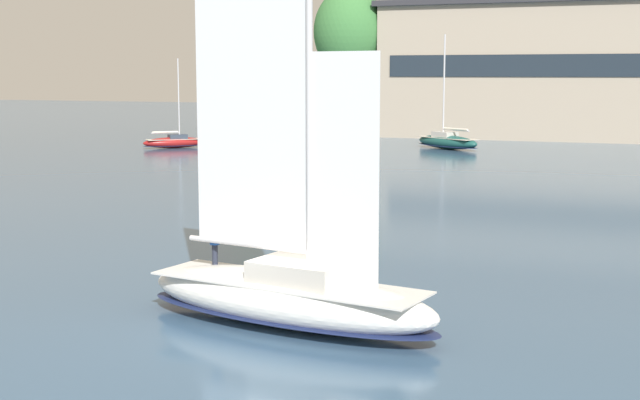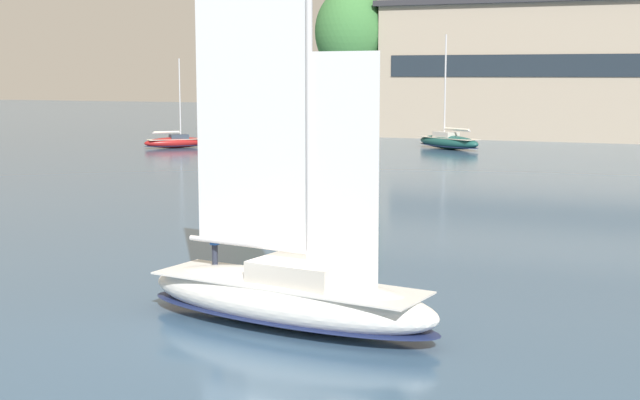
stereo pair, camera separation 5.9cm
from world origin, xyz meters
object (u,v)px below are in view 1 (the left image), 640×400
(tree_shore_center, at_px, (350,32))
(sailboat_main, at_px, (288,291))
(sailboat_moored_near_marina, at_px, (447,141))
(sailboat_moored_mid_channel, at_px, (175,142))
(tree_shore_left, at_px, (247,69))

(tree_shore_center, xyz_separation_m, sailboat_main, (27.46, -85.85, -12.39))
(sailboat_moored_near_marina, xyz_separation_m, sailboat_moored_mid_channel, (-28.54, -9.41, -0.17))
(tree_shore_center, bearing_deg, sailboat_moored_mid_channel, -114.41)
(sailboat_main, xyz_separation_m, sailboat_moored_mid_channel, (-39.07, 60.26, -0.50))
(tree_shore_center, xyz_separation_m, sailboat_moored_mid_channel, (-11.61, -25.59, -12.88))
(sailboat_moored_near_marina, height_order, sailboat_moored_mid_channel, sailboat_moored_near_marina)
(tree_shore_left, height_order, sailboat_moored_near_marina, tree_shore_left)
(sailboat_main, bearing_deg, tree_shore_left, 116.26)
(tree_shore_left, distance_m, sailboat_moored_mid_channel, 28.26)
(tree_shore_left, xyz_separation_m, sailboat_moored_mid_channel, (3.87, -26.77, -8.19))
(tree_shore_left, bearing_deg, sailboat_main, -63.74)
(tree_shore_center, xyz_separation_m, sailboat_moored_near_marina, (16.92, -16.18, -12.71))
(tree_shore_left, xyz_separation_m, sailboat_moored_near_marina, (32.41, -17.36, -8.02))
(sailboat_main, relative_size, sailboat_moored_near_marina, 1.20)
(tree_shore_left, relative_size, tree_shore_center, 0.65)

